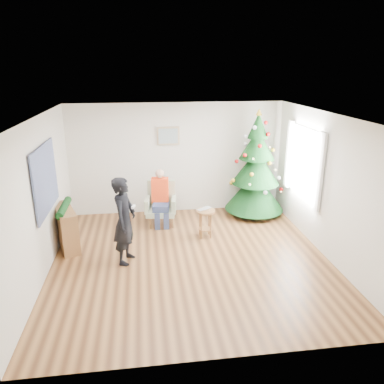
{
  "coord_description": "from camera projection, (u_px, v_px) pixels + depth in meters",
  "views": [
    {
      "loc": [
        -0.81,
        -6.07,
        3.37
      ],
      "look_at": [
        0.1,
        0.6,
        1.1
      ],
      "focal_mm": 35.0,
      "sensor_mm": 36.0,
      "label": 1
    }
  ],
  "objects": [
    {
      "name": "game_controller",
      "position": [
        133.0,
        207.0,
        6.48
      ],
      "size": [
        0.07,
        0.13,
        0.04
      ],
      "primitive_type": "cube",
      "rotation": [
        0.0,
        0.0,
        -0.31
      ],
      "color": "white",
      "rests_on": "standing_man"
    },
    {
      "name": "window_panel",
      "position": [
        304.0,
        162.0,
        7.66
      ],
      "size": [
        0.04,
        1.3,
        1.4
      ],
      "primitive_type": "cube",
      "color": "white",
      "rests_on": "wall_right"
    },
    {
      "name": "framed_picture",
      "position": [
        168.0,
        136.0,
        8.58
      ],
      "size": [
        0.52,
        0.05,
        0.42
      ],
      "color": "tan",
      "rests_on": "wall_back"
    },
    {
      "name": "christmas_tree",
      "position": [
        256.0,
        168.0,
        8.66
      ],
      "size": [
        1.38,
        1.38,
        2.49
      ],
      "rotation": [
        0.0,
        0.0,
        0.43
      ],
      "color": "#3F2816",
      "rests_on": "floor"
    },
    {
      "name": "tapestry",
      "position": [
        45.0,
        179.0,
        6.35
      ],
      "size": [
        0.03,
        1.5,
        1.15
      ],
      "primitive_type": "cube",
      "color": "black",
      "rests_on": "wall_left"
    },
    {
      "name": "wall_left",
      "position": [
        40.0,
        199.0,
        6.15
      ],
      "size": [
        0.0,
        5.0,
        5.0
      ],
      "primitive_type": "plane",
      "rotation": [
        1.57,
        0.0,
        1.57
      ],
      "color": "silver",
      "rests_on": "floor"
    },
    {
      "name": "stool",
      "position": [
        205.0,
        223.0,
        7.7
      ],
      "size": [
        0.39,
        0.39,
        0.59
      ],
      "rotation": [
        0.0,
        0.0,
        0.22
      ],
      "color": "brown",
      "rests_on": "floor"
    },
    {
      "name": "seated_person",
      "position": [
        161.0,
        197.0,
        8.21
      ],
      "size": [
        0.4,
        0.56,
        1.25
      ],
      "rotation": [
        0.0,
        0.0,
        -0.13
      ],
      "color": "navy",
      "rests_on": "armchair"
    },
    {
      "name": "standing_man",
      "position": [
        124.0,
        221.0,
        6.57
      ],
      "size": [
        0.54,
        0.67,
        1.59
      ],
      "primitive_type": "imported",
      "rotation": [
        0.0,
        0.0,
        1.26
      ],
      "color": "black",
      "rests_on": "floor"
    },
    {
      "name": "laptop",
      "position": [
        206.0,
        210.0,
        7.61
      ],
      "size": [
        0.38,
        0.35,
        0.03
      ],
      "primitive_type": "imported",
      "rotation": [
        0.0,
        0.0,
        0.57
      ],
      "color": "silver",
      "rests_on": "stool"
    },
    {
      "name": "ceiling",
      "position": [
        191.0,
        116.0,
        6.05
      ],
      "size": [
        5.0,
        5.0,
        0.0
      ],
      "primitive_type": "plane",
      "rotation": [
        3.14,
        0.0,
        0.0
      ],
      "color": "white",
      "rests_on": "wall_back"
    },
    {
      "name": "curtains",
      "position": [
        302.0,
        162.0,
        7.65
      ],
      "size": [
        0.05,
        1.75,
        1.5
      ],
      "color": "white",
      "rests_on": "wall_right"
    },
    {
      "name": "floor",
      "position": [
        191.0,
        259.0,
        6.88
      ],
      "size": [
        5.0,
        5.0,
        0.0
      ],
      "primitive_type": "plane",
      "color": "brown",
      "rests_on": "ground"
    },
    {
      "name": "wall_front",
      "position": [
        221.0,
        264.0,
        4.12
      ],
      "size": [
        5.0,
        0.0,
        5.0
      ],
      "primitive_type": "plane",
      "rotation": [
        -1.57,
        0.0,
        0.0
      ],
      "color": "silver",
      "rests_on": "floor"
    },
    {
      "name": "wall_back",
      "position": [
        177.0,
        159.0,
        8.81
      ],
      "size": [
        5.0,
        0.0,
        5.0
      ],
      "primitive_type": "plane",
      "rotation": [
        1.57,
        0.0,
        0.0
      ],
      "color": "silver",
      "rests_on": "floor"
    },
    {
      "name": "wall_right",
      "position": [
        327.0,
        186.0,
        6.79
      ],
      "size": [
        0.0,
        5.0,
        5.0
      ],
      "primitive_type": "plane",
      "rotation": [
        1.57,
        0.0,
        -1.57
      ],
      "color": "silver",
      "rests_on": "floor"
    },
    {
      "name": "garland",
      "position": [
        64.0,
        208.0,
        7.11
      ],
      "size": [
        0.14,
        0.9,
        0.14
      ],
      "primitive_type": "cylinder",
      "rotation": [
        1.57,
        0.0,
        0.0
      ],
      "color": "black",
      "rests_on": "console"
    },
    {
      "name": "armchair",
      "position": [
        161.0,
        209.0,
        8.35
      ],
      "size": [
        0.73,
        0.68,
        0.95
      ],
      "rotation": [
        0.0,
        0.0,
        -0.13
      ],
      "color": "#9EAC8B",
      "rests_on": "floor"
    },
    {
      "name": "console",
      "position": [
        66.0,
        228.0,
        7.24
      ],
      "size": [
        0.63,
        1.04,
        0.8
      ],
      "primitive_type": "cube",
      "rotation": [
        0.0,
        0.0,
        0.35
      ],
      "color": "brown",
      "rests_on": "floor"
    }
  ]
}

